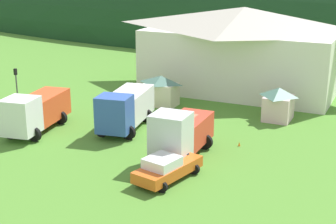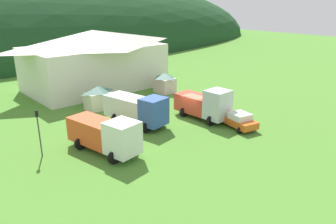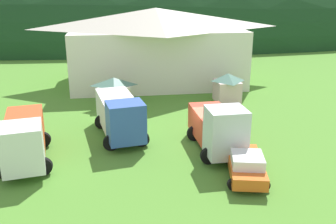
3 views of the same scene
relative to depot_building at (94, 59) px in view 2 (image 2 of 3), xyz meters
name	(u,v)px [view 2 (image 2 of 3)]	position (x,y,z in m)	size (l,w,h in m)	color
ground_plane	(191,118)	(0.99, -19.00, -4.40)	(200.00, 200.00, 0.00)	#4C842D
forested_hill_backdrop	(7,53)	(0.99, 45.53, -4.40)	(177.37, 60.00, 39.77)	#193D1E
depot_building	(94,59)	(0.00, 0.00, 0.00)	(20.46, 12.41, 8.55)	white
play_shed_cream	(98,97)	(-5.00, -9.15, -2.93)	(3.20, 2.26, 2.86)	beige
play_shed_pink	(165,82)	(5.99, -8.88, -2.94)	(2.42, 2.79, 2.84)	beige
heavy_rig_white	(106,134)	(-10.74, -20.14, -2.66)	(3.85, 7.53, 3.30)	white
box_truck_blue	(137,109)	(-4.63, -16.49, -2.62)	(4.02, 7.62, 3.36)	#3356AD
tow_truck_silver	(205,104)	(1.91, -20.29, -2.60)	(3.33, 6.60, 3.67)	silver
service_pickup_orange	(237,119)	(2.65, -24.04, -3.58)	(3.08, 5.22, 1.66)	orange
traffic_light_west	(39,128)	(-15.23, -17.02, -1.88)	(0.20, 0.32, 4.11)	#4C4C51
traffic_cone_near_pickup	(198,106)	(4.95, -16.35, -4.40)	(0.36, 0.36, 0.64)	orange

